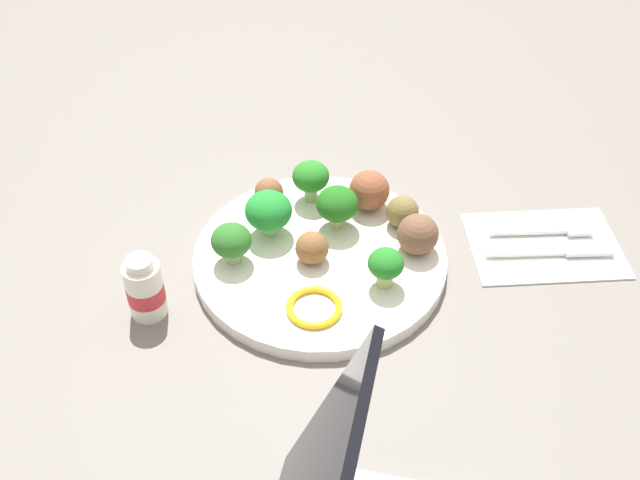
% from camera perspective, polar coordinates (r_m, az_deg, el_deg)
% --- Properties ---
extents(ground_plane, '(4.00, 4.00, 0.00)m').
position_cam_1_polar(ground_plane, '(0.85, -0.00, -1.80)').
color(ground_plane, slate).
extents(plate, '(0.28, 0.28, 0.02)m').
position_cam_1_polar(plate, '(0.84, -0.00, -1.41)').
color(plate, white).
rests_on(plate, ground_plane).
extents(broccoli_floret_front_left, '(0.05, 0.05, 0.05)m').
position_cam_1_polar(broccoli_floret_front_left, '(0.84, -3.89, 2.18)').
color(broccoli_floret_front_left, '#96C77F').
rests_on(broccoli_floret_front_left, plate).
extents(broccoli_floret_front_right, '(0.05, 0.05, 0.05)m').
position_cam_1_polar(broccoli_floret_front_right, '(0.85, 1.31, 2.70)').
color(broccoli_floret_front_right, '#A8BC7B').
rests_on(broccoli_floret_front_right, plate).
extents(broccoli_floret_far_rim, '(0.04, 0.04, 0.05)m').
position_cam_1_polar(broccoli_floret_far_rim, '(0.81, -6.67, -0.30)').
color(broccoli_floret_far_rim, '#94B880').
rests_on(broccoli_floret_far_rim, plate).
extents(broccoli_floret_back_left, '(0.04, 0.04, 0.05)m').
position_cam_1_polar(broccoli_floret_back_left, '(0.89, -0.66, 4.74)').
color(broccoli_floret_back_left, '#98BA76').
rests_on(broccoli_floret_back_left, plate).
extents(broccoli_floret_mid_left, '(0.04, 0.04, 0.05)m').
position_cam_1_polar(broccoli_floret_mid_left, '(0.79, 4.97, -1.88)').
color(broccoli_floret_mid_left, '#ABBA6F').
rests_on(broccoli_floret_mid_left, plate).
extents(meatball_back_right, '(0.04, 0.04, 0.04)m').
position_cam_1_polar(meatball_back_right, '(0.82, -0.61, -0.60)').
color(meatball_back_right, brown).
rests_on(meatball_back_right, plate).
extents(meatball_front_right, '(0.03, 0.03, 0.03)m').
position_cam_1_polar(meatball_front_right, '(0.89, -3.87, 3.61)').
color(meatball_front_right, brown).
rests_on(meatball_front_right, plate).
extents(meatball_mid_left, '(0.05, 0.05, 0.05)m').
position_cam_1_polar(meatball_mid_left, '(0.83, 7.37, 0.44)').
color(meatball_mid_left, brown).
rests_on(meatball_mid_left, plate).
extents(meatball_center, '(0.04, 0.04, 0.04)m').
position_cam_1_polar(meatball_center, '(0.87, 6.22, 2.13)').
color(meatball_center, brown).
rests_on(meatball_center, plate).
extents(meatball_far_rim, '(0.05, 0.05, 0.05)m').
position_cam_1_polar(meatball_far_rim, '(0.88, 3.73, 3.74)').
color(meatball_far_rim, brown).
rests_on(meatball_far_rim, plate).
extents(pepper_ring_mid_left, '(0.06, 0.06, 0.01)m').
position_cam_1_polar(pepper_ring_mid_left, '(0.78, -0.44, -5.07)').
color(pepper_ring_mid_left, yellow).
rests_on(pepper_ring_mid_left, plate).
extents(napkin, '(0.18, 0.13, 0.01)m').
position_cam_1_polar(napkin, '(0.91, 16.46, -0.24)').
color(napkin, white).
rests_on(napkin, ground_plane).
extents(fork, '(0.12, 0.03, 0.01)m').
position_cam_1_polar(fork, '(0.92, 16.68, 0.77)').
color(fork, silver).
rests_on(fork, napkin).
extents(knife, '(0.15, 0.03, 0.01)m').
position_cam_1_polar(knife, '(0.89, 17.28, -0.77)').
color(knife, white).
rests_on(knife, napkin).
extents(yogurt_bottle, '(0.04, 0.04, 0.08)m').
position_cam_1_polar(yogurt_bottle, '(0.79, -13.03, -3.60)').
color(yogurt_bottle, white).
rests_on(yogurt_bottle, ground_plane).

